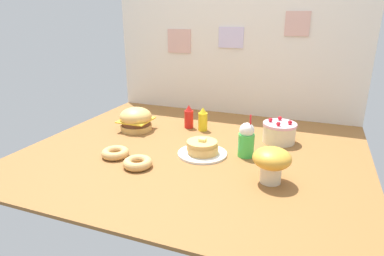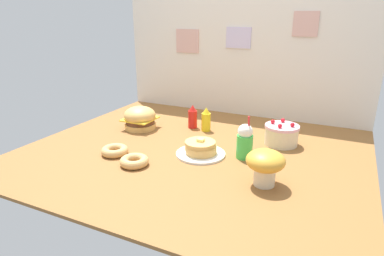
% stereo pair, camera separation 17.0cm
% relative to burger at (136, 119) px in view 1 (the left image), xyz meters
% --- Properties ---
extents(ground_plane, '(2.32, 2.02, 0.02)m').
position_rel_burger_xyz_m(ground_plane, '(0.61, -0.23, -0.10)').
color(ground_plane, brown).
extents(back_wall, '(2.32, 0.04, 1.09)m').
position_rel_burger_xyz_m(back_wall, '(0.61, 0.78, 0.46)').
color(back_wall, silver).
rests_on(back_wall, ground_plane).
extents(burger, '(0.26, 0.26, 0.19)m').
position_rel_burger_xyz_m(burger, '(0.00, 0.00, 0.00)').
color(burger, '#DBA859').
rests_on(burger, ground_plane).
extents(pancake_stack, '(0.34, 0.34, 0.12)m').
position_rel_burger_xyz_m(pancake_stack, '(0.69, -0.29, -0.05)').
color(pancake_stack, white).
rests_on(pancake_stack, ground_plane).
extents(layer_cake, '(0.25, 0.25, 0.18)m').
position_rel_burger_xyz_m(layer_cake, '(1.15, 0.14, -0.01)').
color(layer_cake, beige).
rests_on(layer_cake, ground_plane).
extents(ketchup_bottle, '(0.08, 0.08, 0.20)m').
position_rel_burger_xyz_m(ketchup_bottle, '(0.39, 0.21, 0.00)').
color(ketchup_bottle, red).
rests_on(ketchup_bottle, ground_plane).
extents(mustard_bottle, '(0.08, 0.08, 0.20)m').
position_rel_burger_xyz_m(mustard_bottle, '(0.52, 0.19, 0.00)').
color(mustard_bottle, yellow).
rests_on(mustard_bottle, ground_plane).
extents(cream_soda_cup, '(0.11, 0.11, 0.30)m').
position_rel_burger_xyz_m(cream_soda_cup, '(0.97, -0.21, 0.03)').
color(cream_soda_cup, green).
rests_on(cream_soda_cup, ground_plane).
extents(donut_pink_glaze, '(0.19, 0.19, 0.06)m').
position_rel_burger_xyz_m(donut_pink_glaze, '(0.15, -0.54, -0.06)').
color(donut_pink_glaze, tan).
rests_on(donut_pink_glaze, ground_plane).
extents(donut_chocolate, '(0.19, 0.19, 0.06)m').
position_rel_burger_xyz_m(donut_chocolate, '(0.37, -0.62, -0.06)').
color(donut_chocolate, tan).
rests_on(donut_chocolate, ground_plane).
extents(mushroom_stool, '(0.22, 0.22, 0.21)m').
position_rel_burger_xyz_m(mushroom_stool, '(1.18, -0.52, 0.04)').
color(mushroom_stool, beige).
rests_on(mushroom_stool, ground_plane).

